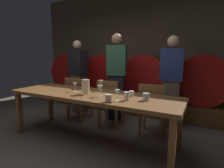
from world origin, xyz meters
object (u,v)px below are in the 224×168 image
(cup_far_left, at_px, (108,98))
(chair_center, at_px, (110,101))
(wine_barrel_center_right, at_px, (148,76))
(guest_center, at_px, (117,76))
(pitcher, at_px, (86,87))
(wine_glass_center_right, at_px, (100,88))
(wine_barrel_far_right, at_px, (203,79))
(dining_table, at_px, (91,98))
(wine_barrel_center_left, at_px, (109,74))
(cup_far_right, at_px, (146,97))
(wine_glass_far_left, at_px, (75,85))
(wine_barrel_far_left, at_px, (75,72))
(chair_left, at_px, (77,97))
(guest_right, at_px, (171,82))
(wine_glass_far_right, at_px, (117,93))
(candle_center, at_px, (82,92))
(cup_center_right, at_px, (127,96))
(guest_left, at_px, (78,77))
(chair_right, at_px, (152,107))
(cup_center_left, at_px, (131,94))
(wine_glass_center_left, at_px, (101,83))

(cup_far_left, bearing_deg, chair_center, 117.72)
(wine_barrel_center_right, bearing_deg, guest_center, -117.39)
(pitcher, relative_size, wine_glass_center_right, 1.38)
(wine_barrel_far_right, bearing_deg, dining_table, -128.36)
(wine_barrel_center_left, xyz_separation_m, wine_barrel_far_right, (2.18, 0.00, 0.00))
(cup_far_right, bearing_deg, pitcher, -177.95)
(pitcher, distance_m, wine_glass_center_right, 0.28)
(wine_barrel_center_left, bearing_deg, wine_glass_far_left, -77.50)
(wine_barrel_far_left, height_order, wine_barrel_far_right, same)
(dining_table, distance_m, cup_far_right, 0.86)
(chair_left, bearing_deg, wine_glass_far_left, 128.17)
(guest_right, distance_m, pitcher, 1.56)
(cup_far_left, bearing_deg, wine_glass_center_right, 139.53)
(guest_right, distance_m, wine_glass_far_right, 1.40)
(guest_center, relative_size, cup_far_left, 18.55)
(wine_barrel_far_right, height_order, guest_right, guest_right)
(wine_barrel_far_left, bearing_deg, guest_right, -14.23)
(wine_glass_far_left, distance_m, wine_glass_far_right, 0.86)
(candle_center, distance_m, pitcher, 0.15)
(wine_barrel_far_left, relative_size, chair_left, 1.12)
(chair_center, relative_size, cup_center_right, 8.08)
(wine_barrel_center_right, relative_size, guest_left, 0.60)
(guest_center, height_order, cup_center_right, guest_center)
(chair_right, relative_size, pitcher, 4.16)
(chair_center, relative_size, cup_center_left, 11.14)
(wine_barrel_center_left, bearing_deg, wine_barrel_far_right, 0.00)
(wine_barrel_center_right, relative_size, chair_left, 1.12)
(candle_center, height_order, cup_far_right, candle_center)
(cup_far_right, bearing_deg, wine_barrel_center_right, 105.72)
(wine_barrel_far_left, bearing_deg, wine_glass_center_left, -40.58)
(wine_barrel_center_right, distance_m, guest_center, 0.90)
(dining_table, bearing_deg, cup_center_left, 9.29)
(chair_left, distance_m, wine_glass_center_left, 0.96)
(wine_glass_far_left, relative_size, wine_glass_center_right, 0.92)
(dining_table, relative_size, wine_glass_center_left, 15.36)
(wine_barrel_center_left, distance_m, chair_left, 1.29)
(cup_center_left, bearing_deg, candle_center, -156.10)
(dining_table, xyz_separation_m, cup_center_right, (0.63, -0.12, 0.12))
(wine_glass_center_left, bearing_deg, wine_glass_far_left, -142.24)
(candle_center, relative_size, pitcher, 0.94)
(dining_table, height_order, guest_center, guest_center)
(wine_barrel_center_right, height_order, guest_left, guest_left)
(wine_barrel_center_left, height_order, guest_left, guest_left)
(candle_center, bearing_deg, cup_far_left, -13.17)
(wine_barrel_center_right, bearing_deg, wine_glass_center_left, -100.75)
(wine_barrel_center_left, distance_m, wine_glass_far_left, 1.89)
(guest_right, xyz_separation_m, wine_glass_center_left, (-0.94, -0.89, 0.03))
(guest_center, xyz_separation_m, wine_glass_center_left, (0.11, -0.79, -0.01))
(pitcher, bearing_deg, cup_far_right, 2.05)
(wine_barrel_center_right, relative_size, wine_barrel_far_right, 1.00)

